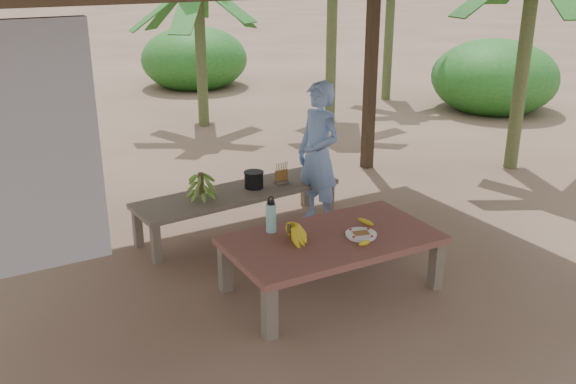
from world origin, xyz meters
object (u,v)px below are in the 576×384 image
work_table (332,244)px  ripe_banana_bunch (289,233)px  plate (361,235)px  woman (319,155)px  cooking_pot (254,180)px  water_flask (271,217)px  bench (238,196)px

work_table → ripe_banana_bunch: (-0.37, 0.09, 0.15)m
work_table → plate: size_ratio=6.78×
woman → work_table: bearing=-36.7°
ripe_banana_bunch → woman: 1.63m
work_table → cooking_pot: (0.05, 1.56, 0.10)m
woman → ripe_banana_bunch: bearing=-49.9°
ripe_banana_bunch → water_flask: (-0.03, 0.27, 0.05)m
woman → bench: bearing=-114.9°
work_table → woman: size_ratio=1.17×
work_table → cooking_pot: bearing=89.4°
work_table → woman: bearing=63.3°
work_table → plate: bearing=-27.9°
ripe_banana_bunch → plate: ripe_banana_bunch is taller
bench → plate: plate is taller
plate → cooking_pot: bearing=95.6°
cooking_pot → woman: bearing=-21.6°
work_table → woman: (0.69, 1.31, 0.35)m
plate → cooking_pot: (-0.17, 1.68, 0.02)m
plate → water_flask: size_ratio=0.82×
plate → ripe_banana_bunch: bearing=160.2°
ripe_banana_bunch → bench: bearing=81.2°
ripe_banana_bunch → woman: bearing=48.9°
work_table → woman: 1.52m
plate → water_flask: 0.79m
water_flask → woman: 1.45m
plate → woman: 1.53m
bench → cooking_pot: cooking_pot is taller
plate → woman: (0.48, 1.43, 0.26)m
plate → work_table: bearing=150.9°
water_flask → work_table: bearing=-42.3°
work_table → water_flask: 0.57m
work_table → plate: plate is taller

